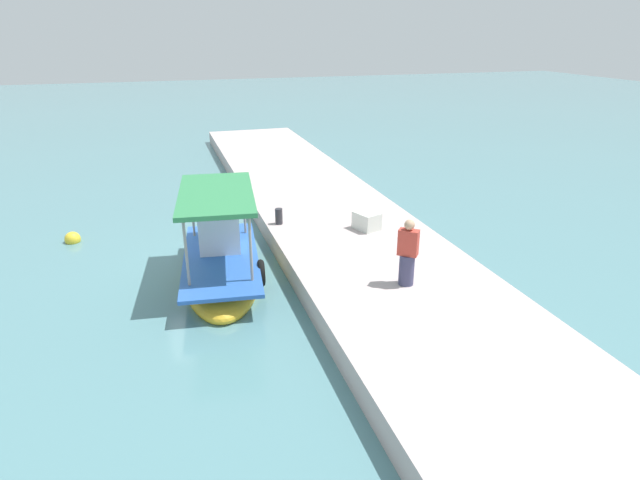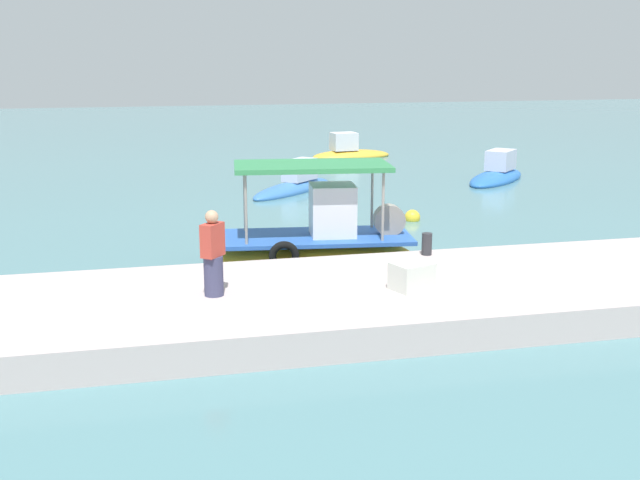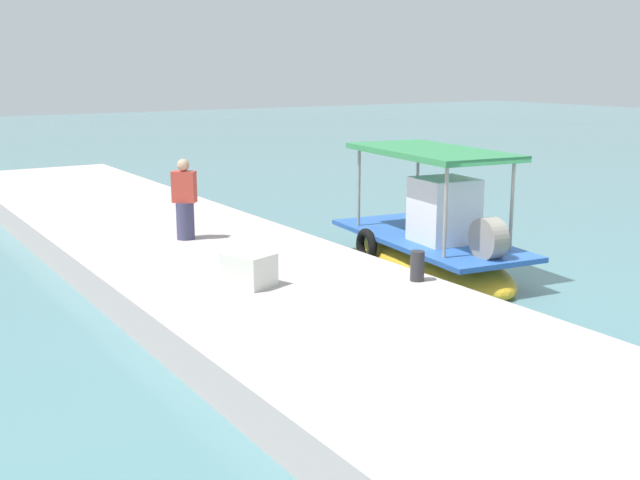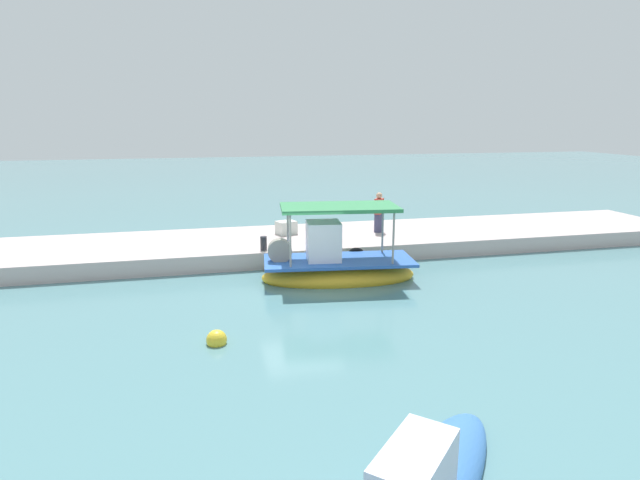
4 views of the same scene
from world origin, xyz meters
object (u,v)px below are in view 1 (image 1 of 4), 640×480
at_px(cargo_crate, 367,221).
at_px(marker_buoy, 73,239).
at_px(main_fishing_boat, 222,262).
at_px(mooring_bollard, 279,216).
at_px(fisherman_near_bollard, 407,256).

relative_size(cargo_crate, marker_buoy, 1.52).
bearing_deg(marker_buoy, cargo_crate, -109.79).
relative_size(main_fishing_boat, cargo_crate, 7.11).
xyz_separation_m(cargo_crate, marker_buoy, (3.26, 9.05, -0.80)).
distance_m(mooring_bollard, cargo_crate, 2.84).
distance_m(cargo_crate, marker_buoy, 9.65).
height_order(main_fishing_boat, cargo_crate, main_fishing_boat).
bearing_deg(main_fishing_boat, marker_buoy, 46.29).
height_order(main_fishing_boat, marker_buoy, main_fishing_boat).
bearing_deg(fisherman_near_bollard, cargo_crate, -7.43).
height_order(fisherman_near_bollard, mooring_bollard, fisherman_near_bollard).
distance_m(fisherman_near_bollard, mooring_bollard, 5.57).
height_order(mooring_bollard, marker_buoy, mooring_bollard).
relative_size(mooring_bollard, cargo_crate, 0.68).
height_order(mooring_bollard, cargo_crate, cargo_crate).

